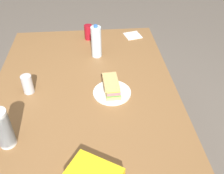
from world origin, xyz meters
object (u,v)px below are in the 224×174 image
(dining_table, at_px, (85,103))
(plastic_cup_stack, at_px, (3,129))
(water_bottle_tall, at_px, (96,42))
(soda_can_silver, at_px, (28,84))
(soda_can_red, at_px, (88,32))
(paper_plate, at_px, (112,92))
(sandwich, at_px, (112,86))

(dining_table, height_order, plastic_cup_stack, plastic_cup_stack)
(water_bottle_tall, height_order, soda_can_silver, water_bottle_tall)
(dining_table, distance_m, soda_can_silver, 0.38)
(plastic_cup_stack, bearing_deg, soda_can_red, -21.52)
(paper_plate, relative_size, soda_can_red, 1.95)
(soda_can_red, relative_size, soda_can_silver, 1.00)
(plastic_cup_stack, distance_m, soda_can_silver, 0.41)
(soda_can_silver, bearing_deg, soda_can_red, -29.97)
(soda_can_red, distance_m, plastic_cup_stack, 1.15)
(soda_can_red, relative_size, water_bottle_tall, 0.49)
(sandwich, bearing_deg, water_bottle_tall, 9.43)
(paper_plate, xyz_separation_m, sandwich, (0.00, 0.00, 0.05))
(paper_plate, bearing_deg, sandwich, 29.66)
(water_bottle_tall, relative_size, plastic_cup_stack, 1.14)
(dining_table, distance_m, sandwich, 0.21)
(paper_plate, distance_m, sandwich, 0.05)
(dining_table, height_order, water_bottle_tall, water_bottle_tall)
(soda_can_red, bearing_deg, water_bottle_tall, -168.20)
(paper_plate, relative_size, soda_can_silver, 1.95)
(water_bottle_tall, bearing_deg, plastic_cup_stack, 148.96)
(water_bottle_tall, xyz_separation_m, soda_can_silver, (-0.39, 0.44, -0.06))
(sandwich, xyz_separation_m, soda_can_red, (0.72, 0.13, 0.01))
(water_bottle_tall, bearing_deg, soda_can_red, 11.80)
(paper_plate, bearing_deg, soda_can_red, 10.44)
(paper_plate, distance_m, water_bottle_tall, 0.47)
(dining_table, height_order, paper_plate, paper_plate)
(dining_table, height_order, sandwich, sandwich)
(soda_can_red, xyz_separation_m, soda_can_silver, (-0.67, 0.39, 0.00))
(sandwich, relative_size, soda_can_red, 1.53)
(water_bottle_tall, relative_size, soda_can_silver, 2.06)
(soda_can_red, distance_m, soda_can_silver, 0.77)
(sandwich, bearing_deg, paper_plate, -150.34)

